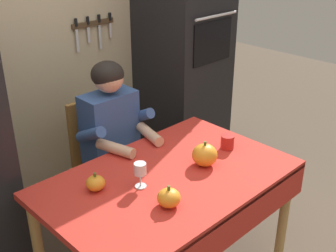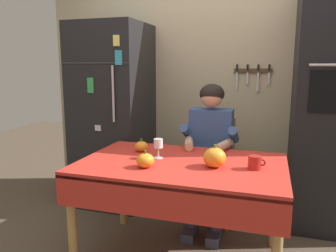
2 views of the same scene
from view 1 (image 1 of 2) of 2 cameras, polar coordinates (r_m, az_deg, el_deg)
The scene contains 10 objects.
back_wall_assembly at distance 3.17m, azimuth -15.58°, elevation 11.38°, with size 3.70×0.13×2.60m.
wall_oven at distance 3.56m, azimuth 2.04°, elevation 9.60°, with size 0.60×0.64×2.10m.
dining_table at distance 2.44m, azimuth 0.47°, elevation -8.53°, with size 1.40×0.90×0.74m.
chair_behind_person at distance 3.09m, azimuth -8.77°, elevation -4.13°, with size 0.40×0.40×0.93m.
seated_person at distance 2.85m, azimuth -6.82°, elevation -1.54°, with size 0.47×0.55×1.25m.
coffee_mug at distance 2.70m, azimuth 7.90°, elevation -2.11°, with size 0.11×0.08×0.09m.
wine_glass at distance 2.27m, azimuth -3.71°, elevation -5.90°, with size 0.07×0.07×0.14m.
pumpkin_large at distance 2.16m, azimuth 0.11°, elevation -9.50°, with size 0.12×0.12×0.12m.
pumpkin_medium at distance 2.50m, azimuth 4.89°, elevation -3.84°, with size 0.15×0.15×0.15m.
pumpkin_small at distance 2.31m, azimuth -9.60°, elevation -7.48°, with size 0.10×0.10×0.10m.
Camera 1 is at (-1.43, -1.36, 2.02)m, focal length 45.94 mm.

